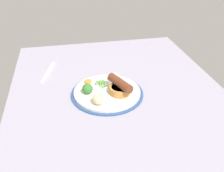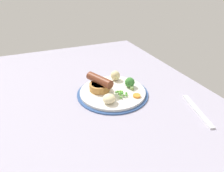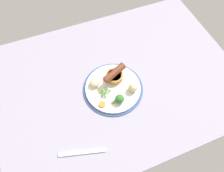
{
  "view_description": "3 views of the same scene",
  "coord_description": "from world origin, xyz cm",
  "px_view_note": "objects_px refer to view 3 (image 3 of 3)",
  "views": [
    {
      "loc": [
        71.04,
        -17.69,
        54.07
      ],
      "look_at": [
        -3.84,
        -2.52,
        6.61
      ],
      "focal_mm": 40.0,
      "sensor_mm": 36.0,
      "label": 1
    },
    {
      "loc": [
        -63.3,
        21.02,
        42.5
      ],
      "look_at": [
        -3.96,
        -4.18,
        6.06
      ],
      "focal_mm": 32.0,
      "sensor_mm": 36.0,
      "label": 2
    },
    {
      "loc": [
        -20.47,
        -43.7,
        81.16
      ],
      "look_at": [
        -5.15,
        -4.82,
        6.89
      ],
      "focal_mm": 32.0,
      "sensor_mm": 36.0,
      "label": 3
    }
  ],
  "objects_px": {
    "pea_pile": "(105,92)",
    "potato_chunk_2": "(133,88)",
    "potato_chunk_1": "(94,82)",
    "sausage_pudding": "(114,74)",
    "carrot_slice_2": "(102,104)",
    "dinner_plate": "(113,88)",
    "fork": "(82,152)",
    "broccoli_floret_near": "(119,99)"
  },
  "relations": [
    {
      "from": "dinner_plate",
      "to": "fork",
      "type": "relative_size",
      "value": 1.48
    },
    {
      "from": "potato_chunk_1",
      "to": "dinner_plate",
      "type": "bearing_deg",
      "value": -33.75
    },
    {
      "from": "potato_chunk_2",
      "to": "carrot_slice_2",
      "type": "bearing_deg",
      "value": -173.21
    },
    {
      "from": "dinner_plate",
      "to": "potato_chunk_2",
      "type": "xyz_separation_m",
      "value": [
        0.07,
        -0.04,
        0.03
      ]
    },
    {
      "from": "dinner_plate",
      "to": "broccoli_floret_near",
      "type": "height_order",
      "value": "broccoli_floret_near"
    },
    {
      "from": "broccoli_floret_near",
      "to": "carrot_slice_2",
      "type": "relative_size",
      "value": 1.88
    },
    {
      "from": "broccoli_floret_near",
      "to": "pea_pile",
      "type": "bearing_deg",
      "value": 132.12
    },
    {
      "from": "sausage_pudding",
      "to": "dinner_plate",
      "type": "bearing_deg",
      "value": -141.4
    },
    {
      "from": "sausage_pudding",
      "to": "fork",
      "type": "relative_size",
      "value": 0.64
    },
    {
      "from": "carrot_slice_2",
      "to": "broccoli_floret_near",
      "type": "bearing_deg",
      "value": -7.95
    },
    {
      "from": "dinner_plate",
      "to": "potato_chunk_2",
      "type": "distance_m",
      "value": 0.09
    },
    {
      "from": "potato_chunk_1",
      "to": "sausage_pudding",
      "type": "bearing_deg",
      "value": -0.69
    },
    {
      "from": "pea_pile",
      "to": "fork",
      "type": "distance_m",
      "value": 0.26
    },
    {
      "from": "potato_chunk_2",
      "to": "broccoli_floret_near",
      "type": "bearing_deg",
      "value": -159.59
    },
    {
      "from": "sausage_pudding",
      "to": "potato_chunk_2",
      "type": "relative_size",
      "value": 2.91
    },
    {
      "from": "sausage_pudding",
      "to": "fork",
      "type": "height_order",
      "value": "sausage_pudding"
    },
    {
      "from": "potato_chunk_1",
      "to": "carrot_slice_2",
      "type": "height_order",
      "value": "potato_chunk_1"
    },
    {
      "from": "pea_pile",
      "to": "potato_chunk_1",
      "type": "relative_size",
      "value": 1.18
    },
    {
      "from": "sausage_pudding",
      "to": "pea_pile",
      "type": "bearing_deg",
      "value": -162.97
    },
    {
      "from": "broccoli_floret_near",
      "to": "carrot_slice_2",
      "type": "height_order",
      "value": "broccoli_floret_near"
    },
    {
      "from": "pea_pile",
      "to": "carrot_slice_2",
      "type": "height_order",
      "value": "pea_pile"
    },
    {
      "from": "sausage_pudding",
      "to": "carrot_slice_2",
      "type": "xyz_separation_m",
      "value": [
        -0.1,
        -0.11,
        -0.02
      ]
    },
    {
      "from": "dinner_plate",
      "to": "broccoli_floret_near",
      "type": "relative_size",
      "value": 5.26
    },
    {
      "from": "potato_chunk_1",
      "to": "fork",
      "type": "distance_m",
      "value": 0.3
    },
    {
      "from": "carrot_slice_2",
      "to": "fork",
      "type": "relative_size",
      "value": 0.15
    },
    {
      "from": "pea_pile",
      "to": "broccoli_floret_near",
      "type": "relative_size",
      "value": 1.02
    },
    {
      "from": "potato_chunk_2",
      "to": "carrot_slice_2",
      "type": "height_order",
      "value": "potato_chunk_2"
    },
    {
      "from": "sausage_pudding",
      "to": "carrot_slice_2",
      "type": "distance_m",
      "value": 0.14
    },
    {
      "from": "dinner_plate",
      "to": "potato_chunk_2",
      "type": "relative_size",
      "value": 6.76
    },
    {
      "from": "broccoli_floret_near",
      "to": "fork",
      "type": "height_order",
      "value": "broccoli_floret_near"
    },
    {
      "from": "potato_chunk_2",
      "to": "potato_chunk_1",
      "type": "bearing_deg",
      "value": 148.05
    },
    {
      "from": "pea_pile",
      "to": "potato_chunk_2",
      "type": "distance_m",
      "value": 0.12
    },
    {
      "from": "broccoli_floret_near",
      "to": "fork",
      "type": "bearing_deg",
      "value": -140.32
    },
    {
      "from": "potato_chunk_2",
      "to": "carrot_slice_2",
      "type": "distance_m",
      "value": 0.15
    },
    {
      "from": "potato_chunk_1",
      "to": "fork",
      "type": "height_order",
      "value": "potato_chunk_1"
    },
    {
      "from": "pea_pile",
      "to": "sausage_pudding",
      "type": "bearing_deg",
      "value": 40.88
    },
    {
      "from": "potato_chunk_1",
      "to": "carrot_slice_2",
      "type": "bearing_deg",
      "value": -92.06
    },
    {
      "from": "carrot_slice_2",
      "to": "fork",
      "type": "xyz_separation_m",
      "value": [
        -0.14,
        -0.15,
        -0.01
      ]
    },
    {
      "from": "dinner_plate",
      "to": "potato_chunk_1",
      "type": "height_order",
      "value": "potato_chunk_1"
    },
    {
      "from": "fork",
      "to": "sausage_pudding",
      "type": "bearing_deg",
      "value": 63.17
    },
    {
      "from": "potato_chunk_1",
      "to": "pea_pile",
      "type": "bearing_deg",
      "value": -66.44
    },
    {
      "from": "potato_chunk_1",
      "to": "fork",
      "type": "xyz_separation_m",
      "value": [
        -0.14,
        -0.26,
        -0.03
      ]
    }
  ]
}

